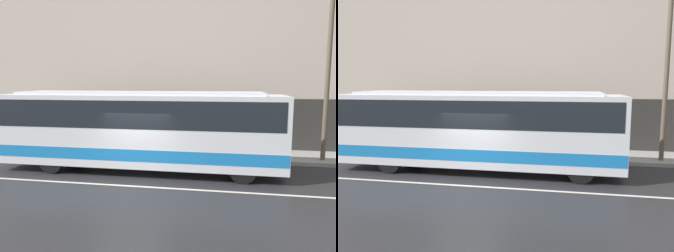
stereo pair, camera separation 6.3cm
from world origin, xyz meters
TOP-DOWN VIEW (x-y plane):
  - ground_plane at (0.00, 0.00)m, footprint 60.00×60.00m
  - sidewalk at (0.00, 5.34)m, footprint 60.00×2.68m
  - building_facade at (0.00, 6.83)m, footprint 60.00×0.35m
  - lane_stripe at (0.00, 0.00)m, footprint 54.00×0.14m
  - transit_bus at (-0.24, 2.13)m, footprint 11.53×2.51m
  - utility_pole_near at (7.56, 4.64)m, footprint 0.20×0.20m
  - pedestrian_waiting at (-1.00, 5.37)m, footprint 0.36×0.36m

SIDE VIEW (x-z plane):
  - ground_plane at x=0.00m, z-range 0.00..0.00m
  - lane_stripe at x=0.00m, z-range 0.00..0.01m
  - sidewalk at x=0.00m, z-range 0.00..0.17m
  - pedestrian_waiting at x=-1.00m, z-range 0.11..1.67m
  - transit_bus at x=-0.24m, z-range 0.21..3.47m
  - utility_pole_near at x=7.56m, z-range 0.17..7.71m
  - building_facade at x=0.00m, z-range -0.20..11.30m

